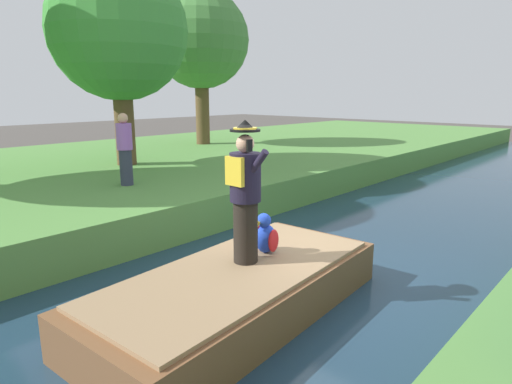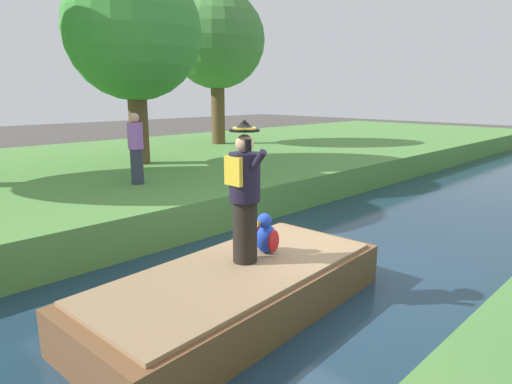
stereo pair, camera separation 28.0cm
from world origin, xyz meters
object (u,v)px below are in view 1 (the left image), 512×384
Objects in this scene: tree_tall at (118,32)px; tree_slender at (201,40)px; person_pirate at (245,193)px; person_bystander at (125,149)px; parrot_plush at (265,236)px; boat at (238,291)px.

tree_tall is 0.94× the size of tree_slender.
person_pirate reaches higher than person_bystander.
tree_tall is at bearing 162.04° from parrot_plush.
boat is 2.69× the size of person_bystander.
parrot_plush is 0.10× the size of tree_slender.
tree_slender reaches higher than parrot_plush.
person_pirate is 3.25× the size of parrot_plush.
boat is at bearing -39.01° from tree_slender.
person_bystander reaches higher than parrot_plush.
person_bystander is (5.00, -6.59, -3.22)m from tree_slender.
tree_slender is (-2.40, 5.00, 0.37)m from tree_tall.
person_pirate reaches higher than boat.
person_pirate is (-0.10, 0.25, 1.23)m from boat.
person_bystander is (-4.90, 1.25, 0.03)m from person_pirate.
person_bystander is (2.60, -1.59, -2.85)m from tree_tall.
person_pirate is at bearing 111.91° from boat.
parrot_plush is at bearing -36.95° from tree_slender.
parrot_plush is (-0.03, 0.43, -0.68)m from person_pirate.
tree_tall is 3.49× the size of person_bystander.
person_pirate reaches higher than parrot_plush.
person_pirate is 5.05m from person_bystander.
boat is 13.62m from tree_slender.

